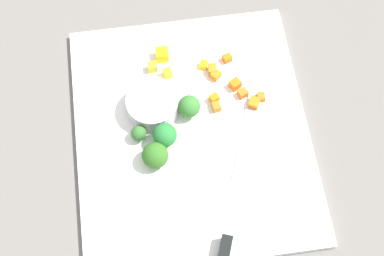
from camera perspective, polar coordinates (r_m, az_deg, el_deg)
ground_plane at (r=0.92m, az=0.00°, el=-0.59°), size 4.00×4.00×0.00m
cutting_board at (r=0.92m, az=0.00°, el=-0.43°), size 0.42×0.36×0.01m
prep_bowl at (r=0.92m, az=-3.85°, el=2.25°), size 0.08×0.08×0.03m
chef_knife at (r=0.86m, az=3.95°, el=-8.01°), size 0.34×0.14×0.02m
carrot_dice_0 at (r=0.97m, az=3.44°, el=6.78°), size 0.02×0.02×0.01m
carrot_dice_1 at (r=0.95m, az=2.33°, el=5.15°), size 0.02×0.02×0.01m
carrot_dice_2 at (r=0.93m, az=2.17°, el=2.89°), size 0.02×0.02×0.01m
carrot_dice_3 at (r=0.94m, az=6.72°, el=3.01°), size 0.01×0.01×0.01m
carrot_dice_4 at (r=0.95m, az=4.22°, el=4.25°), size 0.02×0.02×0.02m
carrot_dice_5 at (r=0.93m, az=2.39°, el=2.08°), size 0.02×0.01×0.01m
carrot_dice_6 at (r=0.96m, az=1.99°, el=5.69°), size 0.02×0.01×0.01m
carrot_dice_7 at (r=0.93m, az=6.05°, el=2.42°), size 0.02×0.02×0.01m
carrot_dice_8 at (r=0.94m, az=4.94°, el=3.38°), size 0.02×0.02×0.01m
pepper_dice_0 at (r=0.96m, az=1.14°, el=6.16°), size 0.02×0.02×0.01m
pepper_dice_1 at (r=0.96m, az=-3.87°, el=5.93°), size 0.01×0.02×0.02m
pepper_dice_2 at (r=0.97m, az=-2.92°, el=7.15°), size 0.02×0.02×0.02m
pepper_dice_3 at (r=0.95m, az=-2.40°, el=5.34°), size 0.02×0.02×0.02m
broccoli_floret_0 at (r=0.91m, az=-0.40°, el=2.08°), size 0.04×0.04×0.04m
broccoli_floret_1 at (r=0.88m, az=-2.66°, el=-0.72°), size 0.04×0.04×0.04m
broccoli_floret_2 at (r=0.88m, az=-3.60°, el=-2.67°), size 0.04×0.04×0.04m
broccoli_floret_3 at (r=0.90m, az=-5.18°, el=-0.59°), size 0.02×0.02×0.03m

